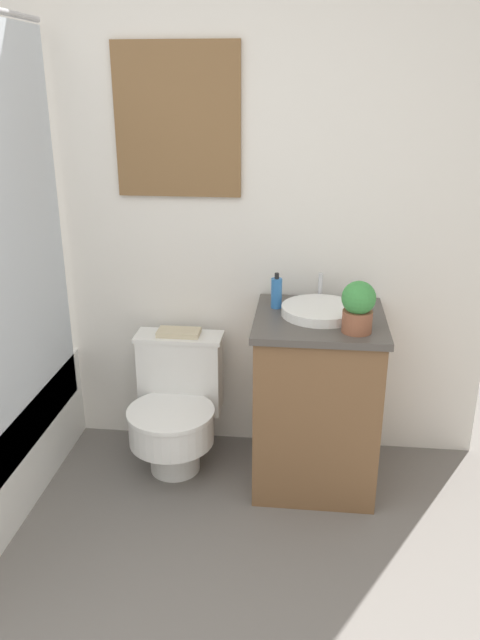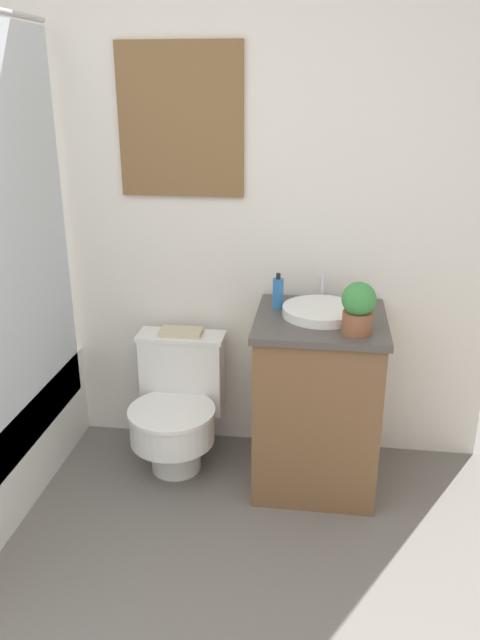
# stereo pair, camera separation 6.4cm
# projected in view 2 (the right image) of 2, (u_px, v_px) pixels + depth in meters

# --- Properties ---
(wall_back) EXTENTS (3.09, 0.07, 2.50)m
(wall_back) POSITION_uv_depth(u_px,v_px,m) (161.00, 191.00, 2.87)
(wall_back) COLOR white
(wall_back) RESTS_ON ground_plane
(toilet) EXTENTS (0.41, 0.52, 0.61)m
(toilet) POSITION_uv_depth(u_px,v_px,m) (177.00, 406.00, 2.93)
(toilet) COLOR white
(toilet) RESTS_ON ground_plane
(vanity) EXTENTS (0.55, 0.56, 0.79)m
(vanity) POSITION_uv_depth(u_px,v_px,m) (317.00, 400.00, 2.78)
(vanity) COLOR brown
(vanity) RESTS_ON ground_plane
(sink) EXTENTS (0.33, 0.37, 0.13)m
(sink) POSITION_uv_depth(u_px,v_px,m) (321.00, 311.00, 2.65)
(sink) COLOR white
(sink) RESTS_ON vanity
(soap_bottle) EXTENTS (0.05, 0.05, 0.16)m
(soap_bottle) POSITION_uv_depth(u_px,v_px,m) (278.00, 293.00, 2.73)
(soap_bottle) COLOR #2D6BB2
(soap_bottle) RESTS_ON vanity
(potted_plant) EXTENTS (0.13, 0.13, 0.21)m
(potted_plant) POSITION_uv_depth(u_px,v_px,m) (358.00, 307.00, 2.44)
(potted_plant) COLOR brown
(potted_plant) RESTS_ON vanity
(book_on_tank) EXTENTS (0.20, 0.11, 0.02)m
(book_on_tank) POSITION_uv_depth(u_px,v_px,m) (181.00, 332.00, 2.94)
(book_on_tank) COLOR beige
(book_on_tank) RESTS_ON toilet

